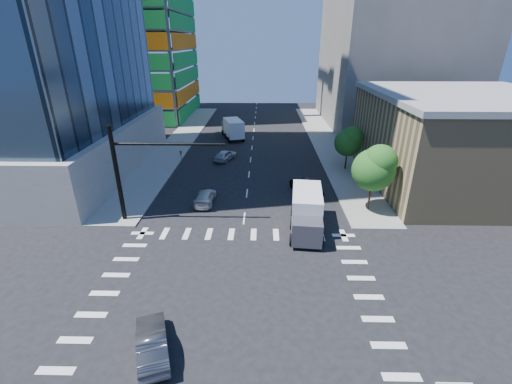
{
  "coord_description": "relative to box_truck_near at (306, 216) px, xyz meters",
  "views": [
    {
      "loc": [
        1.76,
        -17.35,
        15.83
      ],
      "look_at": [
        1.24,
        8.0,
        4.59
      ],
      "focal_mm": 24.0,
      "sensor_mm": 36.0,
      "label": 1
    }
  ],
  "objects": [
    {
      "name": "car_sb_near",
      "position": [
        -10.01,
        5.65,
        -0.86
      ],
      "size": [
        1.98,
        4.68,
        1.35
      ],
      "primitive_type": "imported",
      "rotation": [
        0.0,
        0.0,
        3.12
      ],
      "color": "silver",
      "rests_on": "ground"
    },
    {
      "name": "ground",
      "position": [
        -5.71,
        -9.77,
        -1.53
      ],
      "size": [
        160.0,
        160.0,
        0.0
      ],
      "primitive_type": "plane",
      "color": "black",
      "rests_on": "ground"
    },
    {
      "name": "tree_south",
      "position": [
        6.92,
        4.13,
        3.15
      ],
      "size": [
        4.16,
        4.16,
        6.82
      ],
      "color": "#382316",
      "rests_on": "sidewalk_ne"
    },
    {
      "name": "road_markings",
      "position": [
        -5.71,
        -9.77,
        -1.53
      ],
      "size": [
        20.0,
        20.0,
        0.01
      ],
      "primitive_type": "cube",
      "color": "silver",
      "rests_on": "ground"
    },
    {
      "name": "sidewalk_ne",
      "position": [
        6.79,
        30.23,
        -1.46
      ],
      "size": [
        5.0,
        60.0,
        0.15
      ],
      "primitive_type": "cube",
      "color": "gray",
      "rests_on": "ground"
    },
    {
      "name": "commercial_building",
      "position": [
        19.29,
        12.23,
        3.78
      ],
      "size": [
        20.5,
        22.5,
        10.6
      ],
      "color": "#998359",
      "rests_on": "ground"
    },
    {
      "name": "box_truck_near",
      "position": [
        0.0,
        0.0,
        0.0
      ],
      "size": [
        3.43,
        6.85,
        3.47
      ],
      "rotation": [
        0.0,
        0.0,
        -0.09
      ],
      "color": "black",
      "rests_on": "ground"
    },
    {
      "name": "signal_mast_nw",
      "position": [
        -15.71,
        1.73,
        3.96
      ],
      "size": [
        10.2,
        0.4,
        9.0
      ],
      "color": "black",
      "rests_on": "sidewalk_nw"
    },
    {
      "name": "sidewalk_nw",
      "position": [
        -18.21,
        30.23,
        -1.46
      ],
      "size": [
        5.0,
        60.0,
        0.15
      ],
      "primitive_type": "cube",
      "color": "gray",
      "rests_on": "ground"
    },
    {
      "name": "car_sb_mid",
      "position": [
        -9.36,
        19.91,
        -0.78
      ],
      "size": [
        3.46,
        4.79,
        1.52
      ],
      "primitive_type": "imported",
      "rotation": [
        0.0,
        0.0,
        2.72
      ],
      "color": "#BBBDC3",
      "rests_on": "ground"
    },
    {
      "name": "car_sb_cross",
      "position": [
        -9.92,
        -13.52,
        -0.79
      ],
      "size": [
        3.03,
        4.8,
        1.49
      ],
      "primitive_type": "imported",
      "rotation": [
        0.0,
        0.0,
        3.49
      ],
      "color": "#454549",
      "rests_on": "ground"
    },
    {
      "name": "box_truck_far",
      "position": [
        -9.35,
        32.3,
        -0.01
      ],
      "size": [
        4.64,
        7.09,
        3.43
      ],
      "rotation": [
        0.0,
        0.0,
        3.45
      ],
      "color": "black",
      "rests_on": "ground"
    },
    {
      "name": "bg_building_ne",
      "position": [
        21.29,
        45.23,
        12.47
      ],
      "size": [
        24.0,
        30.0,
        28.0
      ],
      "primitive_type": "cube",
      "color": "slate",
      "rests_on": "ground"
    },
    {
      "name": "tree_north",
      "position": [
        7.22,
        16.13,
        2.45
      ],
      "size": [
        3.54,
        3.52,
        5.78
      ],
      "color": "#382316",
      "rests_on": "sidewalk_ne"
    },
    {
      "name": "car_nb_far",
      "position": [
        1.06,
        8.5,
        -0.83
      ],
      "size": [
        3.92,
        5.53,
        1.4
      ],
      "primitive_type": "imported",
      "rotation": [
        0.0,
        0.0,
        0.35
      ],
      "color": "black",
      "rests_on": "ground"
    }
  ]
}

